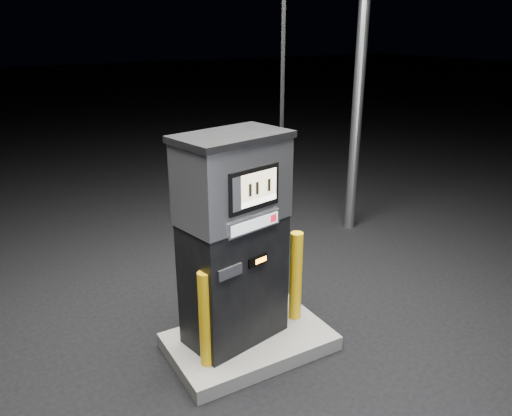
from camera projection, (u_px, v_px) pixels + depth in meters
ground at (249, 348)px, 5.10m from camera, size 80.00×80.00×0.00m
pump_island at (249, 342)px, 5.07m from camera, size 1.60×1.00×0.15m
fuel_dispenser at (234, 239)px, 4.69m from camera, size 1.19×0.81×4.28m
bollard_left at (206, 319)px, 4.47m from camera, size 0.14×0.14×0.94m
bollard_right at (296, 276)px, 5.20m from camera, size 0.15×0.15×0.98m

